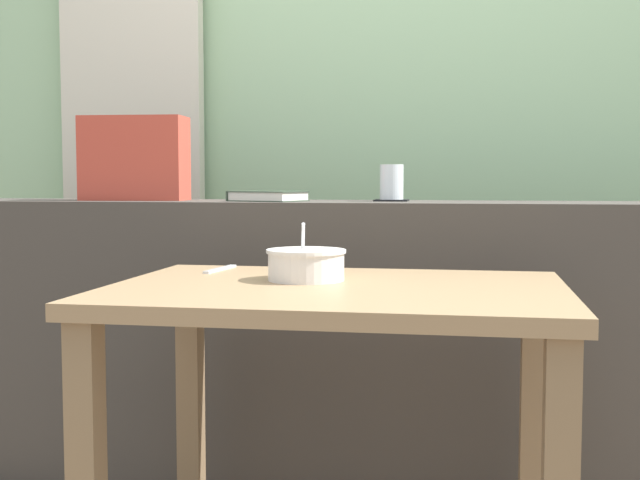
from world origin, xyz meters
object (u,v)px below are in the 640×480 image
(juice_glass, at_px, (392,184))
(fork_utensil, at_px, (220,269))
(throw_pillow, at_px, (135,159))
(coaster_square, at_px, (391,200))
(breakfast_table, at_px, (337,338))
(closed_book, at_px, (268,196))
(soup_bowl, at_px, (306,265))

(juice_glass, height_order, fork_utensil, juice_glass)
(throw_pillow, bearing_deg, coaster_square, 3.04)
(coaster_square, relative_size, throw_pillow, 0.31)
(breakfast_table, height_order, coaster_square, coaster_square)
(closed_book, bearing_deg, juice_glass, 10.53)
(closed_book, distance_m, soup_bowl, 0.64)
(closed_book, xyz_separation_m, throw_pillow, (-0.43, 0.03, 0.11))
(closed_book, relative_size, soup_bowl, 1.33)
(juice_glass, xyz_separation_m, fork_utensil, (-0.39, -0.48, -0.21))
(fork_utensil, bearing_deg, coaster_square, 58.27)
(juice_glass, bearing_deg, throw_pillow, -176.96)
(coaster_square, height_order, closed_book, closed_book)
(juice_glass, distance_m, fork_utensil, 0.66)
(breakfast_table, distance_m, closed_book, 0.79)
(soup_bowl, height_order, fork_utensil, soup_bowl)
(coaster_square, distance_m, juice_glass, 0.05)
(closed_book, bearing_deg, soup_bowl, -68.18)
(closed_book, xyz_separation_m, fork_utensil, (-0.02, -0.41, -0.18))
(throw_pillow, xyz_separation_m, soup_bowl, (0.66, -0.61, -0.26))
(breakfast_table, relative_size, juice_glass, 9.38)
(closed_book, bearing_deg, coaster_square, 10.53)
(closed_book, distance_m, throw_pillow, 0.45)
(breakfast_table, bearing_deg, fork_utensil, 144.25)
(breakfast_table, xyz_separation_m, throw_pillow, (-0.75, 0.68, 0.41))
(closed_book, xyz_separation_m, soup_bowl, (0.23, -0.58, -0.14))
(closed_book, relative_size, fork_utensil, 1.42)
(juice_glass, bearing_deg, soup_bowl, -101.73)
(breakfast_table, relative_size, throw_pillow, 3.07)
(fork_utensil, bearing_deg, juice_glass, 58.27)
(breakfast_table, relative_size, closed_book, 4.07)
(throw_pillow, bearing_deg, fork_utensil, -47.09)
(coaster_square, bearing_deg, throw_pillow, -176.96)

